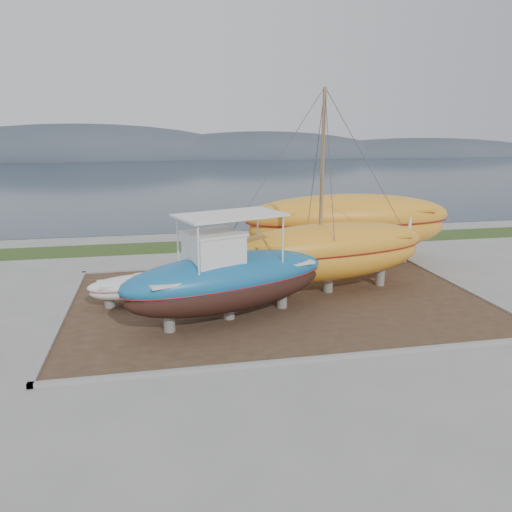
{
  "coord_description": "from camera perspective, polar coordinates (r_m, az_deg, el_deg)",
  "views": [
    {
      "loc": [
        -5.14,
        -16.62,
        7.49
      ],
      "look_at": [
        -1.0,
        4.0,
        2.13
      ],
      "focal_mm": 35.0,
      "sensor_mm": 36.0,
      "label": 1
    }
  ],
  "objects": [
    {
      "name": "ground",
      "position": [
        18.94,
        5.43,
        -9.07
      ],
      "size": [
        140.0,
        140.0,
        0.0
      ],
      "primitive_type": "plane",
      "color": "gray",
      "rests_on": "ground"
    },
    {
      "name": "dirt_patch",
      "position": [
        22.52,
        2.51,
        -5.07
      ],
      "size": [
        18.0,
        12.0,
        0.06
      ],
      "primitive_type": "cube",
      "color": "#422D1E",
      "rests_on": "ground"
    },
    {
      "name": "curb_frame",
      "position": [
        22.51,
        2.51,
        -4.96
      ],
      "size": [
        18.6,
        12.6,
        0.15
      ],
      "primitive_type": null,
      "color": "gray",
      "rests_on": "ground"
    },
    {
      "name": "grass_strip",
      "position": [
        33.37,
        -2.2,
        1.37
      ],
      "size": [
        44.0,
        3.0,
        0.08
      ],
      "primitive_type": "cube",
      "color": "#284219",
      "rests_on": "ground"
    },
    {
      "name": "sea",
      "position": [
        87.1,
        -8.03,
        9.21
      ],
      "size": [
        260.0,
        100.0,
        0.04
      ],
      "primitive_type": null,
      "color": "#1D2C3A",
      "rests_on": "ground"
    },
    {
      "name": "mountain_ridge",
      "position": [
        141.91,
        -9.44,
        11.06
      ],
      "size": [
        200.0,
        36.0,
        20.0
      ],
      "primitive_type": null,
      "color": "#333D49",
      "rests_on": "ground"
    },
    {
      "name": "blue_caique",
      "position": [
        19.69,
        -3.15,
        -1.34
      ],
      "size": [
        9.28,
        5.58,
        4.27
      ],
      "primitive_type": null,
      "rotation": [
        0.0,
        0.0,
        0.34
      ],
      "color": "#19649B",
      "rests_on": "dirt_patch"
    },
    {
      "name": "white_dinghy",
      "position": [
        22.36,
        -13.34,
        -3.81
      ],
      "size": [
        4.41,
        2.19,
        1.27
      ],
      "primitive_type": null,
      "rotation": [
        0.0,
        0.0,
        0.15
      ],
      "color": "white",
      "rests_on": "dirt_patch"
    },
    {
      "name": "orange_sailboat",
      "position": [
        22.81,
        8.62,
        6.97
      ],
      "size": [
        10.33,
        4.55,
        9.17
      ],
      "primitive_type": null,
      "rotation": [
        0.0,
        0.0,
        0.17
      ],
      "color": "orange",
      "rests_on": "dirt_patch"
    },
    {
      "name": "orange_bare_hull",
      "position": [
        28.5,
        10.43,
        2.91
      ],
      "size": [
        11.93,
        4.19,
        3.85
      ],
      "primitive_type": null,
      "rotation": [
        0.0,
        0.0,
        -0.06
      ],
      "color": "orange",
      "rests_on": "dirt_patch"
    }
  ]
}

